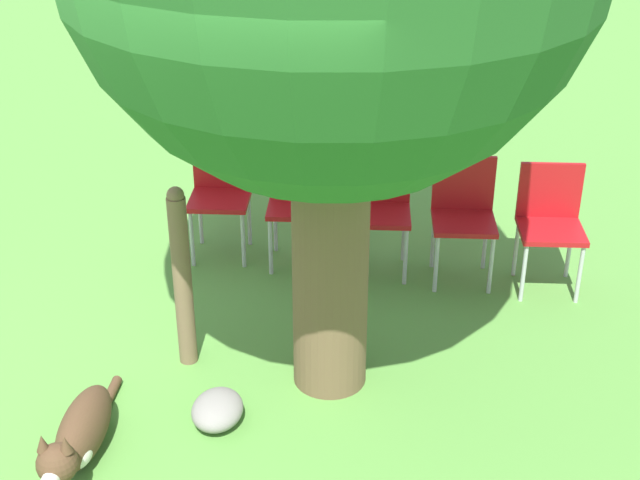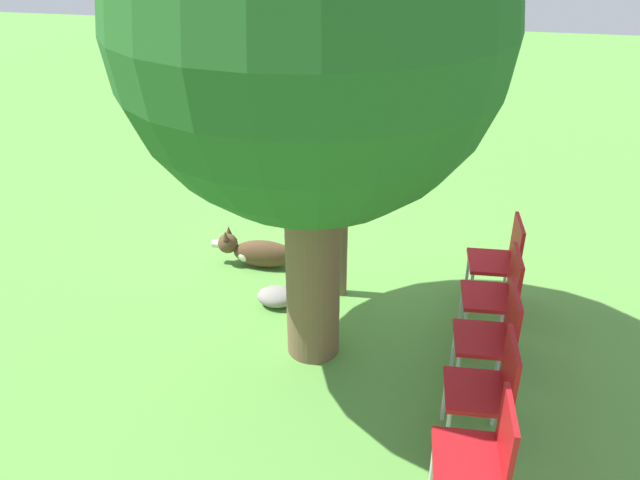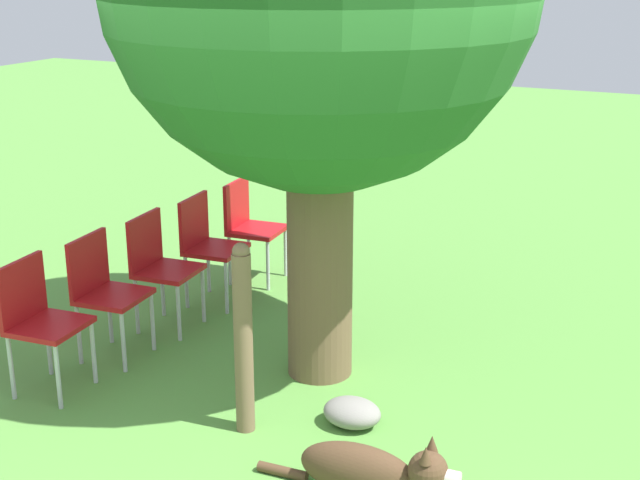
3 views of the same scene
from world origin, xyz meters
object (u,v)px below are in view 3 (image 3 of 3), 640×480
red_chair_2 (159,262)px  red_chair_4 (249,222)px  dog (372,471)px  red_chair_0 (39,315)px  red_chair_1 (104,287)px  fence_post (243,338)px  red_chair_3 (207,241)px

red_chair_2 → red_chair_4: bearing=80.9°
dog → red_chair_0: bearing=172.1°
dog → red_chair_1: bearing=158.3°
dog → red_chair_1: 2.53m
fence_post → red_chair_0: fence_post is taller
red_chair_3 → red_chair_1: bearing=-99.1°
red_chair_0 → red_chair_3: bearing=80.9°
red_chair_0 → red_chair_4: bearing=80.9°
red_chair_0 → red_chair_2: bearing=80.9°
fence_post → red_chair_2: (-1.36, 1.08, -0.08)m
fence_post → red_chair_2: fence_post is taller
red_chair_0 → red_chair_1: 0.60m
red_chair_0 → red_chair_3: same height
red_chair_0 → red_chair_3: size_ratio=1.00×
red_chair_2 → red_chair_1: bearing=-99.1°
fence_post → red_chair_2: size_ratio=1.35×
red_chair_3 → red_chair_4: bearing=80.9°
fence_post → dog: bearing=-19.1°
red_chair_0 → red_chair_3: (0.14, 1.79, 0.00)m
red_chair_3 → red_chair_4: same height
red_chair_3 → red_chair_4: size_ratio=1.00×
red_chair_0 → red_chair_4: size_ratio=1.00×
red_chair_3 → red_chair_4: 0.60m
red_chair_4 → dog: bearing=-54.0°
fence_post → red_chair_3: bearing=128.1°
fence_post → red_chair_3: 2.14m
red_chair_4 → red_chair_3: bearing=-99.1°
red_chair_2 → red_chair_3: size_ratio=1.00×
dog → red_chair_4: (-2.23, 2.61, 0.36)m
red_chair_0 → red_chair_3: 1.80m
red_chair_3 → red_chair_2: bearing=-99.1°
dog → red_chair_3: red_chair_3 is taller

